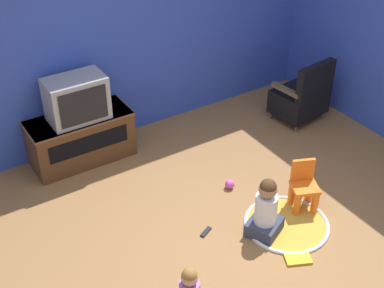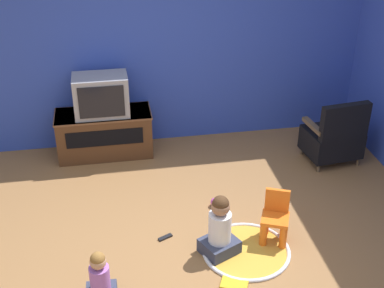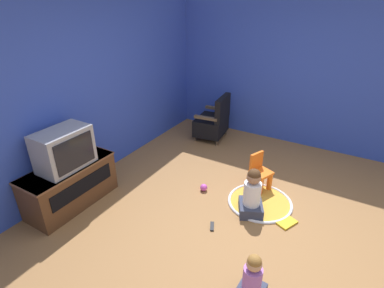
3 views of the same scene
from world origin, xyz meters
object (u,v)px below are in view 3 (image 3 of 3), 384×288
toy_ball (204,187)px  child_watching_center (252,280)px  television (64,149)px  black_armchair (213,122)px  yellow_kid_chair (260,175)px  remote_control (212,226)px  tv_cabinet (70,184)px  child_watching_left (252,195)px  book (287,223)px

toy_ball → child_watching_center: bearing=-136.9°
television → black_armchair: television is taller
black_armchair → child_watching_center: bearing=26.1°
yellow_kid_chair → remote_control: bearing=-168.0°
tv_cabinet → television: bearing=-90.0°
television → black_armchair: 2.87m
television → remote_control: 2.03m
black_armchair → toy_ball: black_armchair is taller
child_watching_left → toy_ball: size_ratio=6.35×
yellow_kid_chair → toy_ball: (-0.46, 0.65, -0.17)m
toy_ball → tv_cabinet: bearing=129.5°
yellow_kid_chair → child_watching_center: (-1.71, -0.52, -0.00)m
yellow_kid_chair → book: bearing=-111.3°
child_watching_center → child_watching_left: bearing=23.5°
television → book: 2.86m
child_watching_center → toy_ball: (1.25, 1.17, -0.17)m
tv_cabinet → child_watching_center: bearing=-92.8°
television → remote_control: size_ratio=4.21×
child_watching_center → yellow_kid_chair: bearing=19.8°
black_armchair → yellow_kid_chair: 1.77m
tv_cabinet → black_armchair: size_ratio=1.38×
yellow_kid_chair → book: (-0.54, -0.55, -0.21)m
tv_cabinet → black_armchair: (2.75, -0.68, 0.04)m
black_armchair → child_watching_left: bearing=32.6°
yellow_kid_chair → child_watching_left: size_ratio=0.83×
child_watching_center → television: bearing=90.0°
television → yellow_kid_chair: bearing=-51.5°
black_armchair → toy_ball: bearing=16.2°
book → remote_control: bearing=-30.8°
yellow_kid_chair → black_armchair: bearing=71.8°
black_armchair → child_watching_center: 3.42m
yellow_kid_chair → toy_ball: yellow_kid_chair is taller
remote_control → book: bearing=-80.8°
child_watching_left → tv_cabinet: bearing=89.7°
tv_cabinet → child_watching_left: bearing=-64.5°
child_watching_center → book: child_watching_center is taller
yellow_kid_chair → book: yellow_kid_chair is taller
child_watching_left → child_watching_center: (-1.13, -0.43, -0.06)m
television → toy_ball: television is taller
remote_control → toy_ball: bearing=10.9°
toy_ball → yellow_kid_chair: bearing=-55.0°
remote_control → child_watching_left: bearing=-56.9°
tv_cabinet → toy_ball: bearing=-50.5°
black_armchair → child_watching_center: (-2.87, -1.85, -0.11)m
tv_cabinet → child_watching_left: 2.34m
black_armchair → child_watching_center: size_ratio=1.65×
television → remote_control: (0.52, -1.78, -0.81)m
book → child_watching_left: bearing=-60.8°
toy_ball → remote_control: toy_ball is taller
black_armchair → yellow_kid_chair: size_ratio=1.58×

